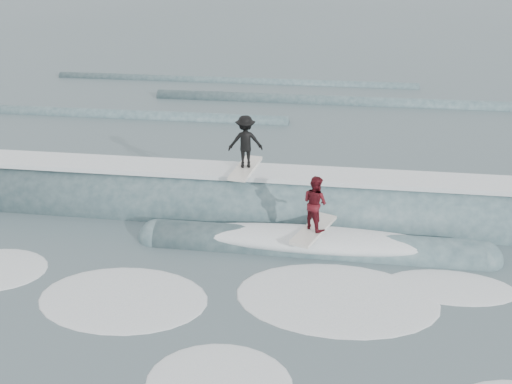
# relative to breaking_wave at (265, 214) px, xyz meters

# --- Properties ---
(ground) EXTENTS (160.00, 160.00, 0.00)m
(ground) POSITION_rel_breaking_wave_xyz_m (-0.19, -4.26, -0.03)
(ground) COLOR #3C5457
(ground) RESTS_ON ground
(breaking_wave) EXTENTS (23.88, 4.10, 2.64)m
(breaking_wave) POSITION_rel_breaking_wave_xyz_m (0.00, 0.00, 0.00)
(breaking_wave) COLOR #344F57
(breaking_wave) RESTS_ON ground
(surfer_black) EXTENTS (1.15, 2.05, 1.72)m
(surfer_black) POSITION_rel_breaking_wave_xyz_m (-0.66, 0.23, 2.19)
(surfer_black) COLOR silver
(surfer_black) RESTS_ON ground
(surfer_red) EXTENTS (1.23, 2.06, 1.63)m
(surfer_red) POSITION_rel_breaking_wave_xyz_m (1.59, -1.97, 1.27)
(surfer_red) COLOR silver
(surfer_red) RESTS_ON ground
(whitewater) EXTENTS (15.34, 6.08, 0.10)m
(whitewater) POSITION_rel_breaking_wave_xyz_m (0.74, -5.31, -0.03)
(whitewater) COLOR white
(whitewater) RESTS_ON ground
(far_swells) EXTENTS (36.47, 8.65, 0.80)m
(far_swells) POSITION_rel_breaking_wave_xyz_m (-3.27, 13.40, -0.03)
(far_swells) COLOR #344F57
(far_swells) RESTS_ON ground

